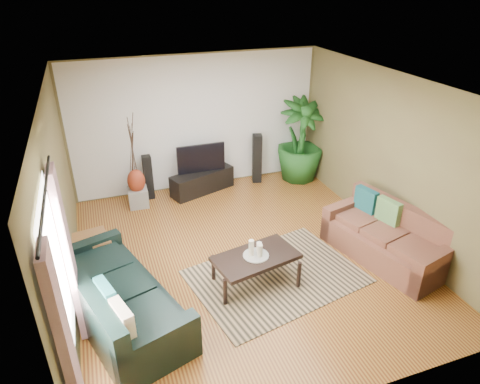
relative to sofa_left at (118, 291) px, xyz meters
name	(u,v)px	position (x,y,z in m)	size (l,w,h in m)	color
floor	(244,256)	(1.97, 0.73, -0.42)	(5.50, 5.50, 0.00)	#9E6B29
ceiling	(245,86)	(1.97, 0.73, 2.28)	(5.50, 5.50, 0.00)	white
wall_back	(197,123)	(1.97, 3.48, 0.93)	(5.00, 5.00, 0.00)	brown
wall_front	(349,303)	(1.97, -2.02, 0.93)	(5.00, 5.00, 0.00)	brown
wall_left	(60,208)	(-0.53, 0.73, 0.92)	(5.50, 5.50, 0.00)	brown
wall_right	(389,157)	(4.47, 0.73, 0.92)	(5.50, 5.50, 0.00)	brown
backwall_panel	(197,123)	(1.97, 3.47, 0.93)	(4.90, 4.90, 0.00)	white
window_pane	(59,281)	(-0.51, -0.87, 0.97)	(1.80, 1.80, 0.00)	white
curtain_near	(69,357)	(-0.46, -1.62, 0.72)	(0.08, 0.35, 2.20)	gray
curtain_far	(69,257)	(-0.46, -0.12, 0.72)	(0.08, 0.35, 2.20)	gray
curtain_rod	(44,196)	(-0.46, -0.87, 1.87)	(0.03, 0.03, 1.90)	black
sofa_left	(118,291)	(0.00, 0.00, 0.00)	(2.33, 1.00, 0.85)	black
sofa_right	(386,235)	(4.01, -0.03, 0.00)	(1.91, 0.86, 0.85)	brown
area_rug	(276,276)	(2.24, 0.09, -0.42)	(2.41, 1.70, 0.01)	#A1865E
coffee_table	(256,270)	(1.90, 0.06, -0.18)	(1.17, 0.64, 0.48)	black
candle_tray	(256,255)	(1.90, 0.06, 0.06)	(0.36, 0.36, 0.02)	#979792
candle_tall	(251,248)	(1.84, 0.09, 0.19)	(0.07, 0.07, 0.23)	silver
candle_mid	(260,250)	(1.94, 0.02, 0.16)	(0.07, 0.07, 0.18)	beige
candle_short	(259,247)	(1.97, 0.12, 0.15)	(0.07, 0.07, 0.15)	#F1E5CC
tv_stand	(202,182)	(1.94, 3.15, -0.20)	(1.32, 0.40, 0.44)	black
television	(201,158)	(1.94, 3.17, 0.30)	(0.97, 0.05, 0.57)	black
speaker_left	(148,177)	(0.88, 3.23, 0.02)	(0.16, 0.18, 0.89)	black
speaker_right	(257,158)	(3.17, 3.23, 0.10)	(0.19, 0.21, 1.05)	black
potted_plant	(300,140)	(4.07, 3.06, 0.45)	(0.98, 0.98, 1.75)	#1A501B
plant_pot	(298,173)	(4.07, 3.06, -0.30)	(0.32, 0.32, 0.25)	black
pedestal	(138,197)	(0.62, 2.97, -0.24)	(0.36, 0.36, 0.36)	gray
vase	(136,181)	(0.62, 2.97, 0.10)	(0.33, 0.33, 0.46)	maroon
side_table	(93,253)	(-0.28, 1.21, -0.15)	(0.51, 0.51, 0.54)	brown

